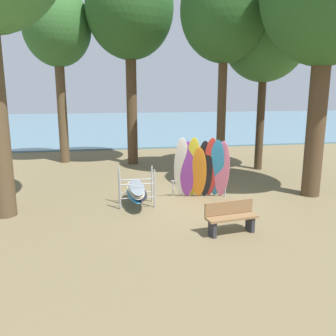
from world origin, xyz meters
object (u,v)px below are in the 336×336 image
(tree_deep_back, at_px, (265,30))
(leaning_board_pile, at_px, (202,169))
(tree_far_left_back, at_px, (130,9))
(tree_far_right_back, at_px, (57,29))
(tree_mid_behind, at_px, (225,11))
(board_storage_rack, at_px, (136,190))
(park_bench, at_px, (231,217))

(tree_deep_back, relative_size, leaning_board_pile, 3.89)
(tree_far_left_back, bearing_deg, tree_far_right_back, 164.12)
(tree_far_right_back, relative_size, tree_deep_back, 1.00)
(tree_deep_back, height_order, leaning_board_pile, tree_deep_back)
(tree_mid_behind, bearing_deg, board_storage_rack, -137.79)
(leaning_board_pile, distance_m, park_bench, 3.13)
(tree_deep_back, bearing_deg, park_bench, -119.19)
(tree_far_right_back, xyz_separation_m, board_storage_rack, (3.00, -7.89, -6.09))
(tree_far_right_back, relative_size, leaning_board_pile, 3.88)
(park_bench, bearing_deg, leaning_board_pile, 88.92)
(tree_far_right_back, distance_m, board_storage_rack, 10.41)
(tree_mid_behind, relative_size, tree_far_right_back, 1.04)
(tree_far_left_back, xyz_separation_m, leaning_board_pile, (1.81, -6.58, -6.39))
(tree_deep_back, xyz_separation_m, board_storage_rack, (-6.27, -4.48, -5.80))
(tree_mid_behind, relative_size, leaning_board_pile, 4.05)
(tree_far_left_back, xyz_separation_m, tree_far_right_back, (-3.48, 0.99, -0.83))
(tree_mid_behind, bearing_deg, leaning_board_pile, -118.00)
(tree_deep_back, relative_size, park_bench, 5.99)
(tree_far_left_back, relative_size, board_storage_rack, 4.69)
(tree_mid_behind, distance_m, leaning_board_pile, 6.95)
(tree_mid_behind, bearing_deg, tree_deep_back, 19.46)
(tree_far_left_back, distance_m, park_bench, 12.04)
(tree_far_left_back, xyz_separation_m, board_storage_rack, (-0.48, -6.90, -6.92))
(tree_deep_back, height_order, park_bench, tree_deep_back)
(tree_mid_behind, xyz_separation_m, park_bench, (-1.86, -6.46, -6.40))
(park_bench, bearing_deg, board_storage_rack, 129.07)
(tree_mid_behind, height_order, leaning_board_pile, tree_mid_behind)
(tree_mid_behind, bearing_deg, tree_far_right_back, 149.51)
(tree_far_right_back, bearing_deg, park_bench, -63.79)
(tree_deep_back, relative_size, board_storage_rack, 4.09)
(tree_far_right_back, distance_m, tree_deep_back, 9.89)
(tree_far_left_back, bearing_deg, leaning_board_pile, -74.59)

